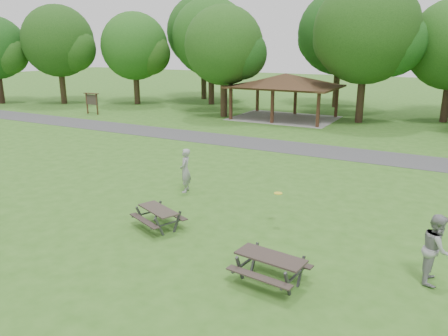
# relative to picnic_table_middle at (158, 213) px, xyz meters

# --- Properties ---
(ground) EXTENTS (160.00, 160.00, 0.00)m
(ground) POSITION_rel_picnic_table_middle_xyz_m (-0.42, -0.34, -0.53)
(ground) COLOR #32651C
(ground) RESTS_ON ground
(asphalt_path) EXTENTS (120.00, 3.20, 0.02)m
(asphalt_path) POSITION_rel_picnic_table_middle_xyz_m (-0.42, 13.66, -0.52)
(asphalt_path) COLOR #3F3F41
(asphalt_path) RESTS_ON ground
(pavilion) EXTENTS (8.60, 7.01, 3.76)m
(pavilion) POSITION_rel_picnic_table_middle_xyz_m (-4.42, 23.66, 2.53)
(pavilion) COLOR #351F13
(pavilion) RESTS_ON ground
(notice_board) EXTENTS (1.60, 0.30, 1.88)m
(notice_board) POSITION_rel_picnic_table_middle_xyz_m (-20.42, 17.66, 0.78)
(notice_board) COLOR #3E2316
(notice_board) RESTS_ON ground
(tree_row_a) EXTENTS (7.56, 7.20, 9.97)m
(tree_row_a) POSITION_rel_picnic_table_middle_xyz_m (-28.33, 21.68, 5.62)
(tree_row_a) COLOR black
(tree_row_a) RESTS_ON ground
(tree_row_b) EXTENTS (7.14, 6.80, 9.28)m
(tree_row_b) POSITION_rel_picnic_table_middle_xyz_m (-21.34, 25.18, 5.14)
(tree_row_b) COLOR #2F2115
(tree_row_b) RESTS_ON ground
(tree_row_c) EXTENTS (8.19, 7.80, 10.67)m
(tree_row_c) POSITION_rel_picnic_table_middle_xyz_m (-14.33, 28.68, 6.01)
(tree_row_c) COLOR black
(tree_row_c) RESTS_ON ground
(tree_row_d) EXTENTS (6.93, 6.60, 9.27)m
(tree_row_d) POSITION_rel_picnic_table_middle_xyz_m (-9.34, 22.18, 5.24)
(tree_row_d) COLOR #2E2014
(tree_row_d) RESTS_ON ground
(tree_row_e) EXTENTS (8.40, 8.00, 11.02)m
(tree_row_e) POSITION_rel_picnic_table_middle_xyz_m (1.68, 24.68, 6.25)
(tree_row_e) COLOR black
(tree_row_e) RESTS_ON ground
(tree_deep_a) EXTENTS (8.40, 8.00, 11.38)m
(tree_deep_a) POSITION_rel_picnic_table_middle_xyz_m (-17.32, 32.18, 6.60)
(tree_deep_a) COLOR black
(tree_deep_a) RESTS_ON ground
(tree_deep_b) EXTENTS (8.40, 8.00, 11.13)m
(tree_deep_b) POSITION_rel_picnic_table_middle_xyz_m (-2.32, 32.68, 6.36)
(tree_deep_b) COLOR #322416
(tree_deep_b) RESTS_ON ground
(picnic_table_middle) EXTENTS (2.04, 1.87, 0.72)m
(picnic_table_middle) POSITION_rel_picnic_table_middle_xyz_m (0.00, 0.00, 0.00)
(picnic_table_middle) COLOR #322B24
(picnic_table_middle) RESTS_ON ground
(picnic_table_far) EXTENTS (1.99, 1.67, 0.80)m
(picnic_table_far) POSITION_rel_picnic_table_middle_xyz_m (4.75, -1.51, 0.06)
(picnic_table_far) COLOR #2F2622
(picnic_table_far) RESTS_ON ground
(frisbee_in_flight) EXTENTS (0.30, 0.30, 0.02)m
(frisbee_in_flight) POSITION_rel_picnic_table_middle_xyz_m (3.49, 2.17, 0.64)
(frisbee_in_flight) COLOR gold
(frisbee_in_flight) RESTS_ON ground
(frisbee_thrower) EXTENTS (0.66, 0.80, 1.88)m
(frisbee_thrower) POSITION_rel_picnic_table_middle_xyz_m (-1.28, 3.65, 0.41)
(frisbee_thrower) COLOR #959597
(frisbee_thrower) RESTS_ON ground
(frisbee_catcher) EXTENTS (0.75, 0.95, 1.89)m
(frisbee_catcher) POSITION_rel_picnic_table_middle_xyz_m (8.53, 0.61, 0.42)
(frisbee_catcher) COLOR gray
(frisbee_catcher) RESTS_ON ground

